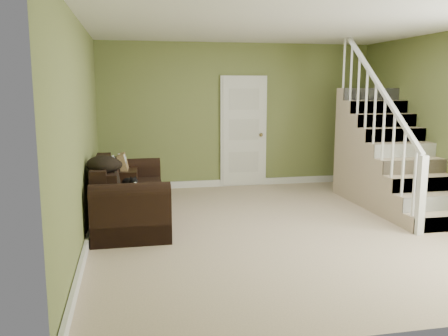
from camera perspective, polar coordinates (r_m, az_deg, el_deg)
name	(u,v)px	position (r m, az deg, el deg)	size (l,w,h in m)	color
floor	(284,227)	(6.32, 7.24, -7.09)	(5.00, 5.50, 0.01)	tan
ceiling	(289,22)	(6.10, 7.79, 16.97)	(5.00, 5.50, 0.01)	white
wall_back	(238,116)	(8.72, 1.67, 6.31)	(5.00, 0.04, 2.60)	olive
wall_front	(412,162)	(3.60, 21.67, 0.66)	(5.00, 0.04, 2.60)	olive
wall_left	(82,132)	(5.78, -16.74, 4.14)	(0.04, 5.50, 2.60)	olive
baseboard_back	(238,182)	(8.85, 1.67, -1.74)	(5.00, 0.04, 0.12)	white
baseboard_left	(90,234)	(6.02, -15.87, -7.68)	(0.04, 5.50, 0.12)	white
door	(244,132)	(8.72, 2.37, 4.37)	(0.86, 0.12, 2.02)	white
staircase	(387,163)	(7.86, 18.98, 0.57)	(1.00, 2.51, 2.82)	tan
sofa	(127,199)	(6.57, -11.59, -3.63)	(0.93, 2.16, 0.85)	black
side_table	(120,190)	(7.18, -12.40, -2.59)	(0.53, 0.53, 0.85)	black
cat	(129,184)	(6.42, -11.33, -1.91)	(0.30, 0.46, 0.22)	black
banana	(135,193)	(6.14, -10.65, -2.95)	(0.06, 0.21, 0.06)	gold
throw_pillow	(124,167)	(7.19, -11.90, 0.12)	(0.10, 0.40, 0.40)	#4B361E
throw_blanket	(103,164)	(6.02, -14.38, 0.44)	(0.39, 0.51, 0.21)	black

